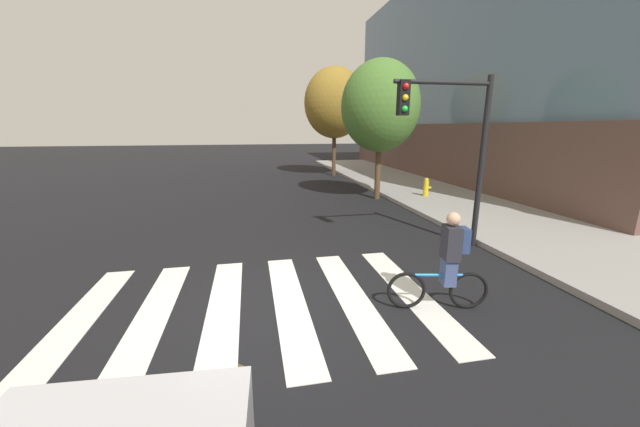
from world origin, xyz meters
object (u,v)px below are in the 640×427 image
object	(u,v)px
traffic_light_near	(454,134)
fire_hydrant	(426,187)
manhole_cover	(224,380)
street_tree_near	(380,106)
street_tree_mid	(334,103)
cyclist	(447,262)

from	to	relation	value
traffic_light_near	fire_hydrant	world-z (taller)	traffic_light_near
traffic_light_near	manhole_cover	bearing A→B (deg)	-143.34
street_tree_near	street_tree_mid	xyz separation A→B (m)	(-0.04, 7.78, 0.63)
traffic_light_near	street_tree_mid	distance (m)	14.24
manhole_cover	cyclist	distance (m)	3.82
traffic_light_near	street_tree_mid	size ratio (longest dim) A/B	0.64
street_tree_near	street_tree_mid	world-z (taller)	street_tree_mid
fire_hydrant	street_tree_mid	xyz separation A→B (m)	(-2.05, 8.31, 3.93)
manhole_cover	traffic_light_near	xyz separation A→B (m)	(5.22, 3.88, 2.86)
street_tree_near	street_tree_mid	size ratio (longest dim) A/B	0.86
fire_hydrant	street_tree_mid	size ratio (longest dim) A/B	0.12
traffic_light_near	street_tree_near	world-z (taller)	street_tree_near
cyclist	street_tree_near	size ratio (longest dim) A/B	0.30
manhole_cover	street_tree_near	world-z (taller)	street_tree_near
traffic_light_near	cyclist	bearing A→B (deg)	-120.48
street_tree_near	traffic_light_near	bearing A→B (deg)	-94.83
fire_hydrant	manhole_cover	bearing A→B (deg)	-128.63
fire_hydrant	street_tree_mid	distance (m)	9.42
cyclist	fire_hydrant	distance (m)	9.61
traffic_light_near	street_tree_near	bearing A→B (deg)	85.17
cyclist	street_tree_mid	distance (m)	17.46
traffic_light_near	street_tree_near	size ratio (longest dim) A/B	0.74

